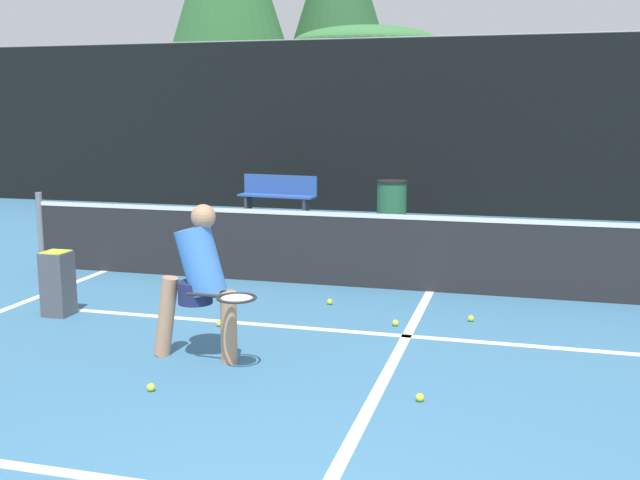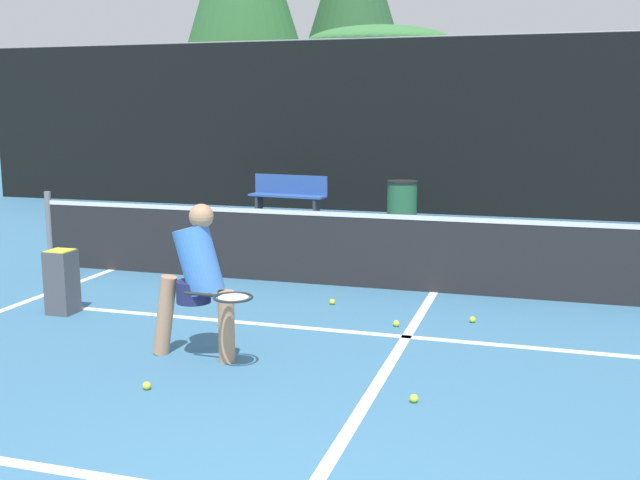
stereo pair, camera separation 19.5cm
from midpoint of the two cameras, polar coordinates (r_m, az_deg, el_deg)
The scene contains 18 objects.
court_service_line at distance 7.52m, azimuth 7.35°, elevation -7.32°, with size 8.25×0.10×0.01m, color white.
court_center_mark at distance 6.83m, azimuth 6.32°, elevation -9.10°, with size 0.10×5.27×0.01m, color white.
net at distance 9.23m, azimuth 9.37°, elevation -0.87°, with size 11.09×0.09×1.07m.
fence_back at distance 15.94m, azimuth 12.80°, elevation 8.38°, with size 24.00×0.06×3.70m.
player_practicing at distance 6.72m, azimuth -8.50°, elevation -2.79°, with size 1.11×0.61×1.42m.
tennis_ball_scattered_2 at distance 7.85m, azimuth 6.54°, elevation -6.34°, with size 0.07×0.07×0.07m, color #D1E033.
tennis_ball_scattered_3 at distance 8.12m, azimuth 12.23°, elevation -5.95°, with size 0.07×0.07×0.07m, color #D1E033.
tennis_ball_scattered_5 at distance 6.26m, azimuth -12.18°, elevation -10.80°, with size 0.07×0.07×0.07m, color #D1E033.
tennis_ball_scattered_8 at distance 7.88m, azimuth -6.89°, elevation -6.28°, with size 0.07×0.07×0.07m, color #D1E033.
tennis_ball_scattered_9 at distance 8.64m, azimuth 1.59°, elevation -4.74°, with size 0.07×0.07×0.07m, color #D1E033.
tennis_ball_scattered_10 at distance 5.93m, azimuth 8.12°, elevation -11.87°, with size 0.07×0.07×0.07m, color #D1E033.
ball_hopper at distance 8.65m, azimuth -18.47°, elevation -2.93°, with size 0.28×0.28×0.71m.
courtside_bench at distance 15.56m, azimuth -2.05°, elevation 3.52°, with size 1.68×0.57×0.86m.
trash_bin at distance 14.96m, azimuth 6.64°, elevation 2.96°, with size 0.62×0.62×0.81m.
parked_car at distance 19.91m, azimuth 13.81°, elevation 5.09°, with size 1.74×4.39×1.46m.
floodlight_mast at distance 23.70m, azimuth -2.82°, elevation 17.60°, with size 1.10×0.24×8.42m.
tree_mid at distance 20.42m, azimuth 4.84°, elevation 14.57°, with size 3.91×3.91×4.35m.
building_far at distance 31.91m, azimuth 14.95°, elevation 9.90°, with size 36.00×2.40×4.68m, color #B2ADA3.
Camera 2 is at (1.23, -2.71, 2.24)m, focal length 42.00 mm.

